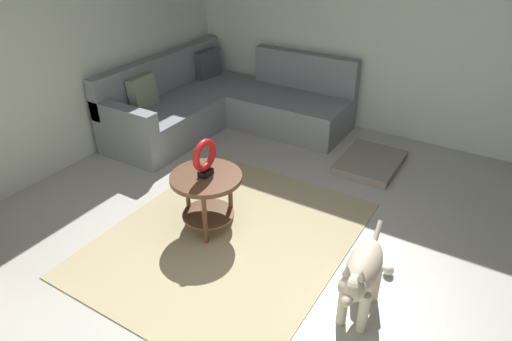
{
  "coord_description": "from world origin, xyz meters",
  "views": [
    {
      "loc": [
        -2.32,
        -1.09,
        2.45
      ],
      "look_at": [
        0.45,
        0.6,
        0.55
      ],
      "focal_mm": 31.74,
      "sensor_mm": 36.0,
      "label": 1
    }
  ],
  "objects_px": {
    "dog_toy_ball": "(389,270)",
    "dog": "(362,273)",
    "torus_sculpture": "(205,157)",
    "side_table": "(207,188)",
    "sectional_couch": "(223,106)",
    "dog_bed_mat": "(370,162)"
  },
  "relations": [
    {
      "from": "dog_toy_ball",
      "to": "dog",
      "type": "bearing_deg",
      "value": 171.82
    },
    {
      "from": "torus_sculpture",
      "to": "side_table",
      "type": "bearing_deg",
      "value": 104.04
    },
    {
      "from": "side_table",
      "to": "torus_sculpture",
      "type": "height_order",
      "value": "torus_sculpture"
    },
    {
      "from": "sectional_couch",
      "to": "dog_toy_ball",
      "type": "height_order",
      "value": "sectional_couch"
    },
    {
      "from": "sectional_couch",
      "to": "dog",
      "type": "bearing_deg",
      "value": -128.92
    },
    {
      "from": "sectional_couch",
      "to": "dog",
      "type": "distance_m",
      "value": 3.28
    },
    {
      "from": "sectional_couch",
      "to": "dog_bed_mat",
      "type": "bearing_deg",
      "value": -90.16
    },
    {
      "from": "dog_bed_mat",
      "to": "dog",
      "type": "height_order",
      "value": "dog"
    },
    {
      "from": "dog_bed_mat",
      "to": "dog",
      "type": "relative_size",
      "value": 0.94
    },
    {
      "from": "sectional_couch",
      "to": "side_table",
      "type": "relative_size",
      "value": 3.75
    },
    {
      "from": "sectional_couch",
      "to": "dog_toy_ball",
      "type": "relative_size",
      "value": 26.73
    },
    {
      "from": "side_table",
      "to": "torus_sculpture",
      "type": "bearing_deg",
      "value": -75.96
    },
    {
      "from": "dog_bed_mat",
      "to": "side_table",
      "type": "bearing_deg",
      "value": 154.94
    },
    {
      "from": "sectional_couch",
      "to": "dog",
      "type": "xyz_separation_m",
      "value": [
        -2.06,
        -2.55,
        0.09
      ]
    },
    {
      "from": "side_table",
      "to": "dog",
      "type": "height_order",
      "value": "dog"
    },
    {
      "from": "dog_bed_mat",
      "to": "dog",
      "type": "distance_m",
      "value": 2.17
    },
    {
      "from": "sectional_couch",
      "to": "side_table",
      "type": "bearing_deg",
      "value": -148.59
    },
    {
      "from": "side_table",
      "to": "torus_sculpture",
      "type": "xyz_separation_m",
      "value": [
        0.0,
        -0.0,
        0.29
      ]
    },
    {
      "from": "dog_toy_ball",
      "to": "torus_sculpture",
      "type": "bearing_deg",
      "value": 99.23
    },
    {
      "from": "torus_sculpture",
      "to": "dog",
      "type": "height_order",
      "value": "torus_sculpture"
    },
    {
      "from": "sectional_couch",
      "to": "dog_bed_mat",
      "type": "relative_size",
      "value": 2.81
    },
    {
      "from": "dog_toy_ball",
      "to": "side_table",
      "type": "bearing_deg",
      "value": 99.23
    }
  ]
}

